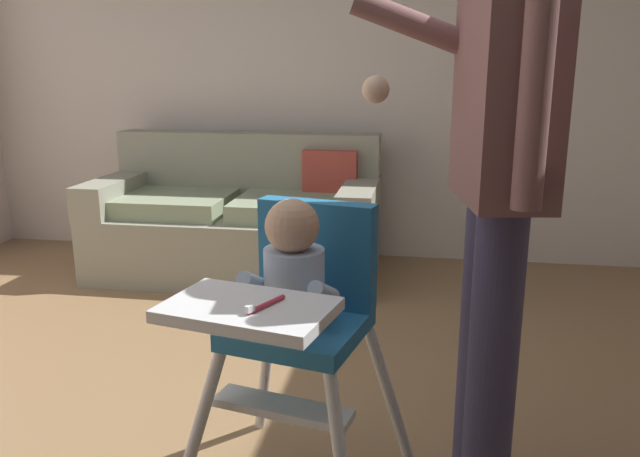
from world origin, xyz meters
The scene contains 4 objects.
wall_far centered at (0.00, 2.47, 1.39)m, with size 5.50×0.06×2.78m, color silver.
couch centered at (-0.40, 1.95, 0.33)m, with size 1.75×0.86×0.86m.
high_chair centered at (0.39, -0.14, 0.63)m, with size 0.72×0.81×0.93m.
adult_standing centered at (0.93, -0.06, 0.96)m, with size 0.56×0.50×1.69m.
Camera 1 is at (0.73, -1.80, 1.27)m, focal length 35.56 mm.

